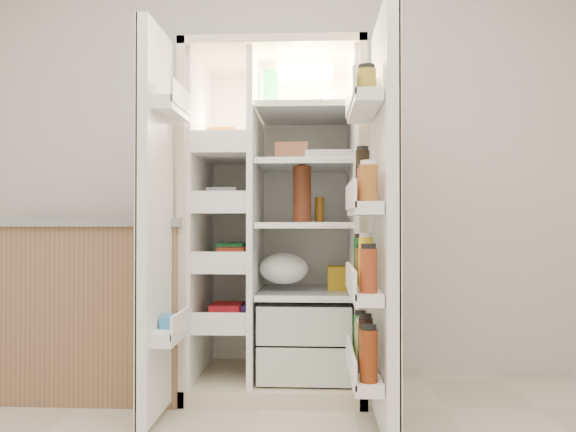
{
  "coord_description": "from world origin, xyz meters",
  "views": [
    {
      "loc": [
        0.26,
        -1.34,
        0.9
      ],
      "look_at": [
        0.13,
        1.25,
        0.92
      ],
      "focal_mm": 34.0,
      "sensor_mm": 36.0,
      "label": 1
    }
  ],
  "objects": [
    {
      "name": "freezer_door",
      "position": [
        -0.45,
        1.05,
        0.89
      ],
      "size": [
        0.15,
        0.4,
        1.72
      ],
      "color": "white",
      "rests_on": "floor"
    },
    {
      "name": "wall_back",
      "position": [
        0.0,
        2.0,
        1.35
      ],
      "size": [
        4.0,
        0.02,
        2.7
      ],
      "primitive_type": "cube",
      "color": "silver",
      "rests_on": "floor"
    },
    {
      "name": "kitchen_counter",
      "position": [
        -1.01,
        1.55,
        0.46
      ],
      "size": [
        1.26,
        0.67,
        0.92
      ],
      "color": "#8F6847",
      "rests_on": "floor"
    },
    {
      "name": "fridge_door",
      "position": [
        0.53,
        0.96,
        0.87
      ],
      "size": [
        0.17,
        0.58,
        1.72
      ],
      "color": "white",
      "rests_on": "floor"
    },
    {
      "name": "refrigerator",
      "position": [
        0.07,
        1.65,
        0.74
      ],
      "size": [
        0.92,
        0.7,
        1.8
      ],
      "color": "beige",
      "rests_on": "floor"
    }
  ]
}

